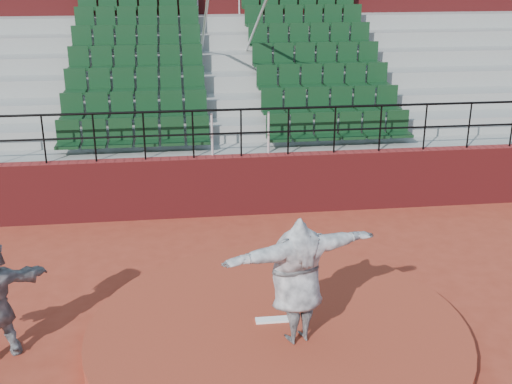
# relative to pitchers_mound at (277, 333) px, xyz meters

# --- Properties ---
(ground) EXTENTS (90.00, 90.00, 0.00)m
(ground) POSITION_rel_pitchers_mound_xyz_m (0.00, 0.00, -0.12)
(ground) COLOR maroon
(ground) RESTS_ON ground
(pitchers_mound) EXTENTS (5.50, 5.50, 0.25)m
(pitchers_mound) POSITION_rel_pitchers_mound_xyz_m (0.00, 0.00, 0.00)
(pitchers_mound) COLOR maroon
(pitchers_mound) RESTS_ON ground
(pitching_rubber) EXTENTS (0.60, 0.15, 0.03)m
(pitching_rubber) POSITION_rel_pitchers_mound_xyz_m (0.00, 0.15, 0.14)
(pitching_rubber) COLOR white
(pitching_rubber) RESTS_ON pitchers_mound
(boundary_wall) EXTENTS (24.00, 0.30, 1.30)m
(boundary_wall) POSITION_rel_pitchers_mound_xyz_m (0.00, 5.00, 0.53)
(boundary_wall) COLOR maroon
(boundary_wall) RESTS_ON ground
(wall_railing) EXTENTS (24.04, 0.05, 1.03)m
(wall_railing) POSITION_rel_pitchers_mound_xyz_m (0.00, 5.00, 1.90)
(wall_railing) COLOR black
(wall_railing) RESTS_ON boundary_wall
(seating_deck) EXTENTS (24.00, 5.97, 4.63)m
(seating_deck) POSITION_rel_pitchers_mound_xyz_m (0.00, 8.65, 1.32)
(seating_deck) COLOR gray
(seating_deck) RESTS_ON ground
(press_box_facade) EXTENTS (24.00, 3.00, 7.10)m
(press_box_facade) POSITION_rel_pitchers_mound_xyz_m (0.00, 12.60, 3.43)
(press_box_facade) COLOR maroon
(press_box_facade) RESTS_ON ground
(pitcher) EXTENTS (2.32, 1.26, 1.83)m
(pitcher) POSITION_rel_pitchers_mound_xyz_m (0.20, -0.34, 1.04)
(pitcher) COLOR black
(pitcher) RESTS_ON pitchers_mound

